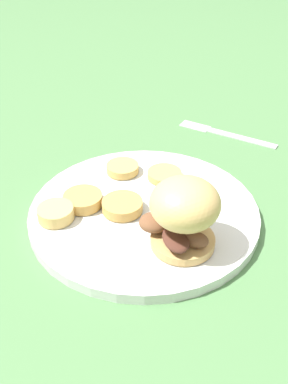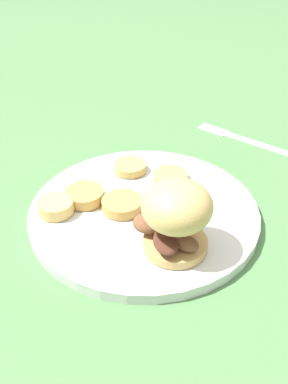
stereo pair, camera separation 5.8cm
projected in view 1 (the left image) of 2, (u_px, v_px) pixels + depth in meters
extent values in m
plane|color=#4C7A47|center=(144.00, 217.00, 0.60)|extent=(4.00, 4.00, 0.00)
cylinder|color=silver|center=(144.00, 212.00, 0.60)|extent=(0.30, 0.30, 0.01)
torus|color=silver|center=(144.00, 209.00, 0.60)|extent=(0.30, 0.30, 0.01)
cylinder|color=tan|center=(183.00, 241.00, 0.53)|extent=(0.08, 0.08, 0.01)
ellipsoid|color=brown|center=(157.00, 222.00, 0.53)|extent=(0.04, 0.04, 0.02)
ellipsoid|color=brown|center=(168.00, 221.00, 0.54)|extent=(0.04, 0.04, 0.02)
ellipsoid|color=brown|center=(196.00, 240.00, 0.51)|extent=(0.03, 0.03, 0.02)
ellipsoid|color=brown|center=(186.00, 229.00, 0.53)|extent=(0.05, 0.05, 0.02)
ellipsoid|color=#4C281E|center=(176.00, 239.00, 0.51)|extent=(0.03, 0.05, 0.01)
ellipsoid|color=#DBB26B|center=(185.00, 204.00, 0.50)|extent=(0.08, 0.08, 0.06)
cylinder|color=#DBB766|center=(56.00, 212.00, 0.57)|extent=(0.05, 0.05, 0.02)
cylinder|color=tan|center=(123.00, 207.00, 0.58)|extent=(0.05, 0.05, 0.01)
cylinder|color=tan|center=(83.00, 200.00, 0.60)|extent=(0.05, 0.05, 0.01)
cylinder|color=tan|center=(165.00, 175.00, 0.65)|extent=(0.05, 0.05, 0.01)
cylinder|color=tan|center=(123.00, 168.00, 0.66)|extent=(0.05, 0.05, 0.01)
cube|color=silver|center=(242.00, 138.00, 0.78)|extent=(0.10, 0.10, 0.00)
cube|color=silver|center=(195.00, 126.00, 0.82)|extent=(0.06, 0.05, 0.00)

